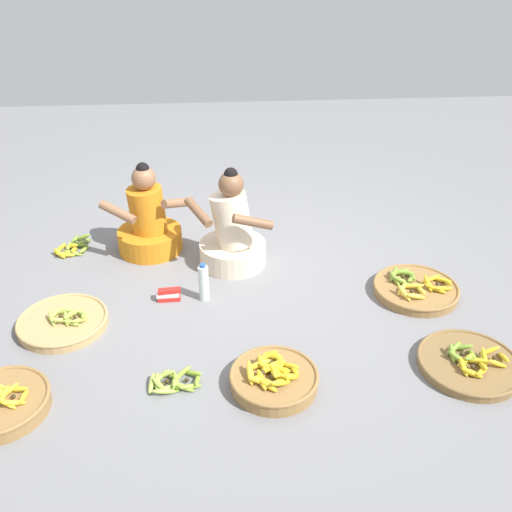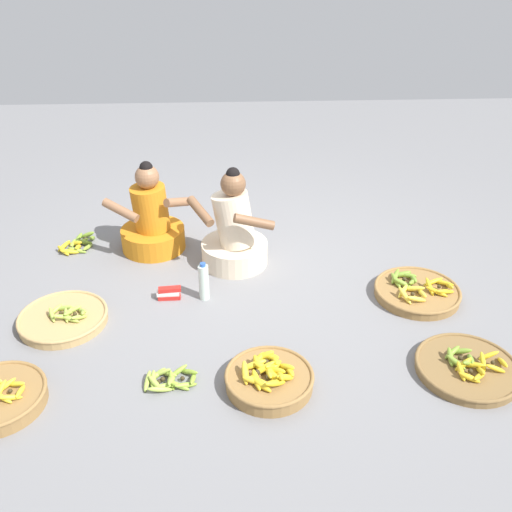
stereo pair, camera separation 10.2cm
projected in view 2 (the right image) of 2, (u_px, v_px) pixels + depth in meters
The scene contains 11 objects.
ground_plane at pixel (255, 282), 4.26m from camera, with size 10.00×10.00×0.00m, color slate.
vendor_woman_front at pixel (234, 234), 4.38m from camera, with size 0.66×0.53×0.81m.
vendor_woman_behind at pixel (152, 222), 4.59m from camera, with size 0.72×0.54×0.76m.
banana_basket_mid_right at pixel (63, 318), 3.81m from camera, with size 0.60×0.60×0.13m.
banana_basket_near_bicycle at pixel (269, 378), 3.28m from camera, with size 0.52×0.52×0.17m.
banana_basket_front_center at pixel (417, 291), 4.08m from camera, with size 0.62×0.62×0.14m.
banana_basket_back_left at pixel (467, 367), 3.39m from camera, with size 0.62×0.62×0.12m.
loose_bananas_mid_left at pixel (77, 244), 4.71m from camera, with size 0.29×0.35×0.09m.
loose_bananas_front_right at pixel (169, 379), 3.32m from camera, with size 0.33×0.22×0.09m.
water_bottle at pixel (204, 282), 4.01m from camera, with size 0.07×0.07×0.29m.
packet_carton_stack at pixel (169, 293), 4.06m from camera, with size 0.18×0.07×0.09m.
Camera 2 is at (-0.16, -3.56, 2.34)m, focal length 39.70 mm.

